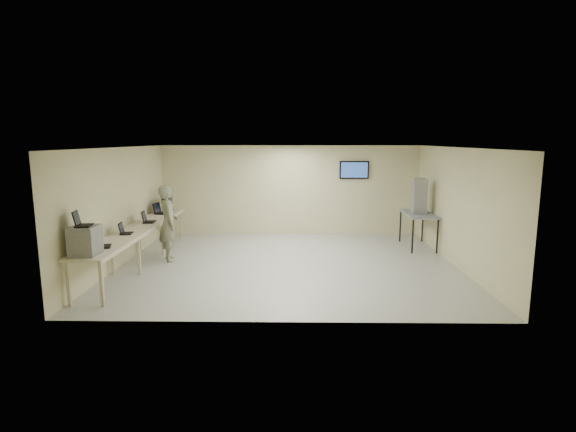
{
  "coord_description": "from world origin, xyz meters",
  "views": [
    {
      "loc": [
        0.17,
        -10.52,
        2.99
      ],
      "look_at": [
        0.0,
        0.2,
        1.15
      ],
      "focal_mm": 28.0,
      "sensor_mm": 36.0,
      "label": 1
    }
  ],
  "objects_px": {
    "equipment_box": "(85,241)",
    "soldier": "(168,223)",
    "workbench": "(139,230)",
    "side_table": "(419,216)"
  },
  "relations": [
    {
      "from": "equipment_box",
      "to": "soldier",
      "type": "xyz_separation_m",
      "value": [
        0.69,
        2.93,
        -0.22
      ]
    },
    {
      "from": "equipment_box",
      "to": "side_table",
      "type": "relative_size",
      "value": 0.33
    },
    {
      "from": "workbench",
      "to": "soldier",
      "type": "xyz_separation_m",
      "value": [
        0.63,
        0.32,
        0.12
      ]
    },
    {
      "from": "workbench",
      "to": "equipment_box",
      "type": "distance_m",
      "value": 2.63
    },
    {
      "from": "workbench",
      "to": "soldier",
      "type": "bearing_deg",
      "value": 27.19
    },
    {
      "from": "side_table",
      "to": "equipment_box",
      "type": "bearing_deg",
      "value": -148.71
    },
    {
      "from": "workbench",
      "to": "soldier",
      "type": "distance_m",
      "value": 0.71
    },
    {
      "from": "equipment_box",
      "to": "soldier",
      "type": "bearing_deg",
      "value": 75.87
    },
    {
      "from": "equipment_box",
      "to": "side_table",
      "type": "xyz_separation_m",
      "value": [
        7.25,
        4.41,
        -0.27
      ]
    },
    {
      "from": "workbench",
      "to": "side_table",
      "type": "height_order",
      "value": "side_table"
    }
  ]
}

